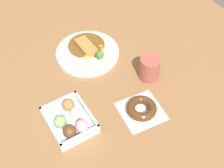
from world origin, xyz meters
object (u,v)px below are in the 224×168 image
at_px(coffee_mug, 149,68).
at_px(curry_plate, 88,52).
at_px(chocolate_ring_donut, 142,109).
at_px(donut_box, 70,120).

bearing_deg(coffee_mug, curry_plate, 31.45).
relative_size(curry_plate, coffee_mug, 2.81).
bearing_deg(chocolate_ring_donut, coffee_mug, -44.60).
height_order(chocolate_ring_donut, coffee_mug, coffee_mug).
xyz_separation_m(curry_plate, chocolate_ring_donut, (-0.35, -0.02, 0.00)).
xyz_separation_m(donut_box, chocolate_ring_donut, (-0.08, -0.23, -0.01)).
distance_m(donut_box, chocolate_ring_donut, 0.25).
xyz_separation_m(donut_box, coffee_mug, (0.04, -0.35, 0.02)).
relative_size(donut_box, coffee_mug, 1.86).
bearing_deg(curry_plate, coffee_mug, -148.55).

